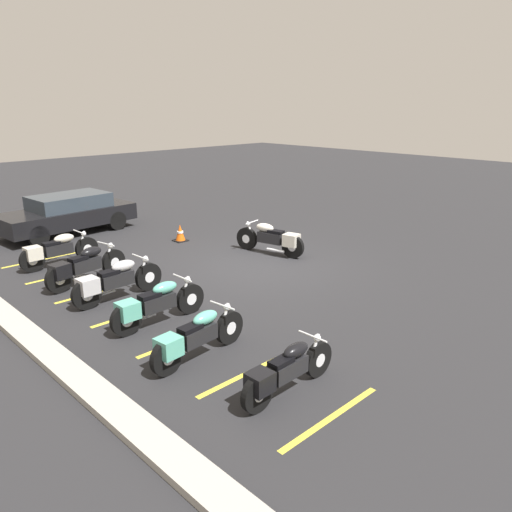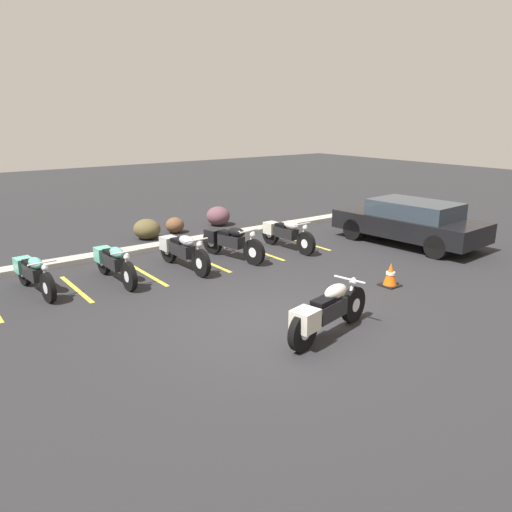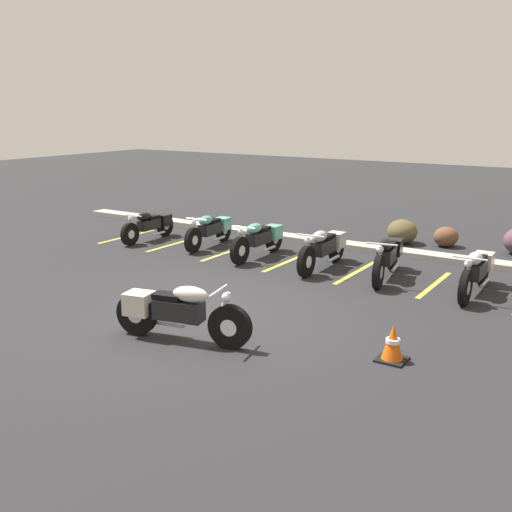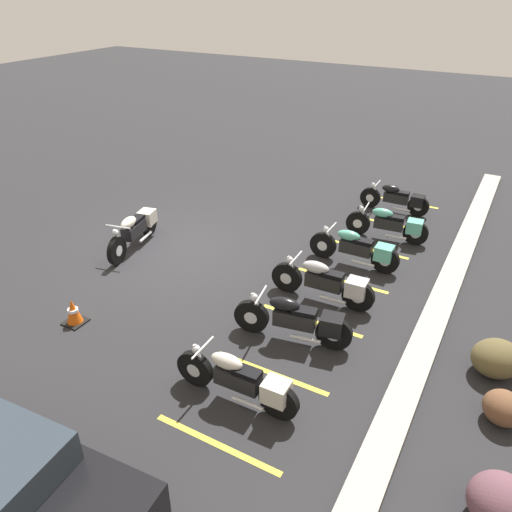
{
  "view_description": "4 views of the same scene",
  "coord_description": "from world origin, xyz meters",
  "views": [
    {
      "loc": [
        -9.15,
        8.94,
        4.22
      ],
      "look_at": [
        -1.11,
        1.13,
        0.75
      ],
      "focal_mm": 35.0,
      "sensor_mm": 36.0,
      "label": 1
    },
    {
      "loc": [
        -5.23,
        -6.58,
        3.67
      ],
      "look_at": [
        0.51,
        1.08,
        0.96
      ],
      "focal_mm": 35.0,
      "sensor_mm": 36.0,
      "label": 2
    },
    {
      "loc": [
        6.08,
        -7.51,
        3.44
      ],
      "look_at": [
        0.34,
        1.35,
        0.81
      ],
      "focal_mm": 42.0,
      "sensor_mm": 36.0,
      "label": 3
    },
    {
      "loc": [
        8.57,
        6.92,
        5.88
      ],
      "look_at": [
        0.06,
        2.17,
        0.4
      ],
      "focal_mm": 35.0,
      "sensor_mm": 36.0,
      "label": 4
    }
  ],
  "objects": [
    {
      "name": "stall_line_4",
      "position": [
        1.16,
        4.02,
        0.0
      ],
      "size": [
        0.1,
        2.1,
        0.0
      ],
      "primitive_type": "cube",
      "color": "gold",
      "rests_on": "ground"
    },
    {
      "name": "stall_line_3",
      "position": [
        -0.52,
        4.02,
        0.0
      ],
      "size": [
        0.1,
        2.1,
        0.0
      ],
      "primitive_type": "cube",
      "color": "gold",
      "rests_on": "ground"
    },
    {
      "name": "landscape_rock_0",
      "position": [
        2.08,
        7.53,
        0.25
      ],
      "size": [
        0.85,
        0.85,
        0.51
      ],
      "primitive_type": "ellipsoid",
      "rotation": [
        0.0,
        0.0,
        2.27
      ],
      "color": "brown",
      "rests_on": "ground"
    },
    {
      "name": "parked_bike_5",
      "position": [
        3.66,
        3.92,
        0.45
      ],
      "size": [
        0.6,
        2.15,
        0.85
      ],
      "rotation": [
        0.0,
        0.0,
        -1.55
      ],
      "color": "black",
      "rests_on": "ground"
    },
    {
      "name": "stall_line_2",
      "position": [
        -2.21,
        4.02,
        0.0
      ],
      "size": [
        0.1,
        2.1,
        0.0
      ],
      "primitive_type": "cube",
      "color": "gold",
      "rests_on": "ground"
    },
    {
      "name": "landscape_rock_2",
      "position": [
        3.82,
        7.66,
        0.33
      ],
      "size": [
        1.09,
        1.1,
        0.65
      ],
      "primitive_type": "ellipsoid",
      "rotation": [
        0.0,
        0.0,
        2.1
      ],
      "color": "brown",
      "rests_on": "ground"
    },
    {
      "name": "parked_bike_2",
      "position": [
        -1.31,
        4.09,
        0.45
      ],
      "size": [
        0.6,
        2.13,
        0.84
      ],
      "rotation": [
        0.0,
        0.0,
        -1.56
      ],
      "color": "black",
      "rests_on": "ground"
    },
    {
      "name": "concrete_curb",
      "position": [
        0.0,
        6.13,
        0.06
      ],
      "size": [
        18.0,
        0.5,
        0.12
      ],
      "primitive_type": "cube",
      "color": "#A8A399",
      "rests_on": "ground"
    },
    {
      "name": "parked_bike_1",
      "position": [
        -2.97,
        4.37,
        0.43
      ],
      "size": [
        0.59,
        2.07,
        0.81
      ],
      "rotation": [
        0.0,
        0.0,
        -1.48
      ],
      "color": "black",
      "rests_on": "ground"
    },
    {
      "name": "parked_bike_4",
      "position": [
        1.85,
        4.04,
        0.46
      ],
      "size": [
        0.76,
        2.21,
        0.87
      ],
      "rotation": [
        0.0,
        0.0,
        -1.39
      ],
      "color": "black",
      "rests_on": "ground"
    },
    {
      "name": "ground",
      "position": [
        0.0,
        0.0,
        0.0
      ],
      "size": [
        60.0,
        60.0,
        0.0
      ],
      "primitive_type": "plane",
      "color": "#262628"
    },
    {
      "name": "stall_line_6",
      "position": [
        4.54,
        4.02,
        0.0
      ],
      "size": [
        0.1,
        2.1,
        0.0
      ],
      "primitive_type": "cube",
      "color": "gold",
      "rests_on": "ground"
    },
    {
      "name": "car_black",
      "position": [
        6.89,
        2.12,
        0.68
      ],
      "size": [
        2.08,
        4.41,
        1.29
      ],
      "rotation": [
        0.0,
        0.0,
        1.64
      ],
      "color": "black",
      "rests_on": "ground"
    },
    {
      "name": "parked_bike_3",
      "position": [
        0.41,
        4.02,
        0.46
      ],
      "size": [
        0.62,
        2.21,
        0.87
      ],
      "rotation": [
        0.0,
        0.0,
        -1.54
      ],
      "color": "black",
      "rests_on": "ground"
    },
    {
      "name": "landscape_rock_1",
      "position": [
        1.01,
        7.31,
        0.31
      ],
      "size": [
        1.12,
        1.13,
        0.62
      ],
      "primitive_type": "ellipsoid",
      "rotation": [
        0.0,
        0.0,
        2.25
      ],
      "color": "brown",
      "rests_on": "ground"
    },
    {
      "name": "traffic_cone",
      "position": [
        3.46,
        0.04,
        0.25
      ],
      "size": [
        0.4,
        0.4,
        0.53
      ],
      "color": "black",
      "rests_on": "ground"
    },
    {
      "name": "stall_line_5",
      "position": [
        2.85,
        4.02,
        0.0
      ],
      "size": [
        0.1,
        2.1,
        0.0
      ],
      "primitive_type": "cube",
      "color": "gold",
      "rests_on": "ground"
    },
    {
      "name": "motorcycle_cream_featured",
      "position": [
        0.42,
        -1.01,
        0.47
      ],
      "size": [
        2.21,
        0.81,
        0.88
      ],
      "rotation": [
        0.0,
        0.0,
        0.21
      ],
      "color": "black",
      "rests_on": "ground"
    }
  ]
}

